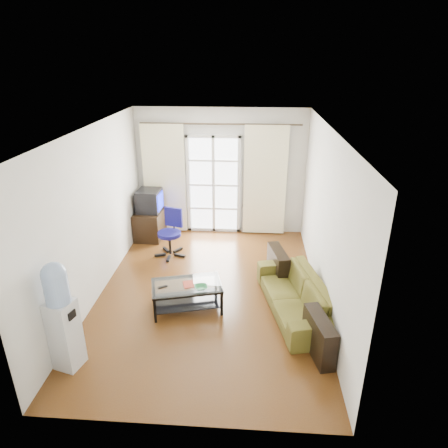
{
  "coord_description": "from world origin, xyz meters",
  "views": [
    {
      "loc": [
        0.65,
        -5.65,
        3.69
      ],
      "look_at": [
        0.23,
        0.35,
        1.11
      ],
      "focal_mm": 32.0,
      "sensor_mm": 36.0,
      "label": 1
    }
  ],
  "objects_px": {
    "crt_tv": "(148,201)",
    "sofa": "(295,295)",
    "tv_stand": "(150,223)",
    "coffee_table": "(187,293)",
    "water_cooler": "(61,314)",
    "task_chair": "(171,242)"
  },
  "relations": [
    {
      "from": "tv_stand",
      "to": "coffee_table",
      "type": "bearing_deg",
      "value": -62.94
    },
    {
      "from": "crt_tv",
      "to": "water_cooler",
      "type": "height_order",
      "value": "water_cooler"
    },
    {
      "from": "coffee_table",
      "to": "water_cooler",
      "type": "distance_m",
      "value": 1.93
    },
    {
      "from": "coffee_table",
      "to": "task_chair",
      "type": "distance_m",
      "value": 1.89
    },
    {
      "from": "sofa",
      "to": "coffee_table",
      "type": "height_order",
      "value": "sofa"
    },
    {
      "from": "coffee_table",
      "to": "tv_stand",
      "type": "relative_size",
      "value": 1.43
    },
    {
      "from": "coffee_table",
      "to": "water_cooler",
      "type": "relative_size",
      "value": 0.79
    },
    {
      "from": "sofa",
      "to": "tv_stand",
      "type": "distance_m",
      "value": 3.85
    },
    {
      "from": "task_chair",
      "to": "water_cooler",
      "type": "bearing_deg",
      "value": -85.56
    },
    {
      "from": "crt_tv",
      "to": "tv_stand",
      "type": "bearing_deg",
      "value": 94.07
    },
    {
      "from": "crt_tv",
      "to": "water_cooler",
      "type": "bearing_deg",
      "value": -88.44
    },
    {
      "from": "coffee_table",
      "to": "crt_tv",
      "type": "height_order",
      "value": "crt_tv"
    },
    {
      "from": "task_chair",
      "to": "water_cooler",
      "type": "height_order",
      "value": "water_cooler"
    },
    {
      "from": "sofa",
      "to": "water_cooler",
      "type": "xyz_separation_m",
      "value": [
        -2.98,
        -1.38,
        0.5
      ]
    },
    {
      "from": "sofa",
      "to": "crt_tv",
      "type": "distance_m",
      "value": 3.87
    },
    {
      "from": "sofa",
      "to": "water_cooler",
      "type": "bearing_deg",
      "value": -78.01
    },
    {
      "from": "coffee_table",
      "to": "task_chair",
      "type": "height_order",
      "value": "task_chair"
    },
    {
      "from": "crt_tv",
      "to": "sofa",
      "type": "bearing_deg",
      "value": -38.19
    },
    {
      "from": "water_cooler",
      "to": "coffee_table",
      "type": "bearing_deg",
      "value": 60.62
    },
    {
      "from": "coffee_table",
      "to": "task_chair",
      "type": "xyz_separation_m",
      "value": [
        -0.6,
        1.79,
        -0.0
      ]
    },
    {
      "from": "crt_tv",
      "to": "coffee_table",
      "type": "bearing_deg",
      "value": -61.91
    },
    {
      "from": "coffee_table",
      "to": "water_cooler",
      "type": "height_order",
      "value": "water_cooler"
    }
  ]
}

